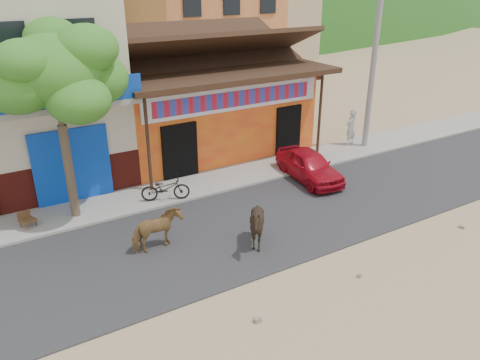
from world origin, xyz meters
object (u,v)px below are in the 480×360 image
(cow_tan, at_px, (157,230))
(pedestrian, at_px, (351,128))
(tree, at_px, (62,125))
(cow_dark, at_px, (257,226))
(scooter, at_px, (165,188))
(cafe_chair_right, at_px, (26,214))
(utility_pole, at_px, (374,55))
(red_car, at_px, (309,165))

(cow_tan, bearing_deg, pedestrian, -78.90)
(tree, height_order, cow_dark, tree)
(cow_tan, height_order, scooter, cow_tan)
(cow_dark, distance_m, pedestrian, 9.71)
(tree, relative_size, scooter, 3.66)
(cafe_chair_right, bearing_deg, cow_tan, -70.12)
(tree, distance_m, cafe_chair_right, 2.93)
(utility_pole, xyz_separation_m, pedestrian, (-0.51, 0.43, -3.20))
(cow_tan, relative_size, pedestrian, 0.89)
(tree, bearing_deg, cafe_chair_right, -178.41)
(pedestrian, distance_m, cafe_chair_right, 13.74)
(red_car, xyz_separation_m, pedestrian, (3.94, 2.02, 0.31))
(tree, bearing_deg, scooter, -8.72)
(cow_tan, distance_m, cafe_chair_right, 4.31)
(utility_pole, height_order, cow_dark, utility_pole)
(scooter, bearing_deg, cow_dark, -143.52)
(red_car, distance_m, cafe_chair_right, 9.87)
(cow_dark, height_order, pedestrian, pedestrian)
(utility_pole, height_order, red_car, utility_pole)
(pedestrian, bearing_deg, red_car, 15.27)
(utility_pole, height_order, scooter, utility_pole)
(cow_tan, relative_size, red_car, 0.43)
(scooter, relative_size, cafe_chair_right, 1.87)
(cow_tan, bearing_deg, tree, 18.24)
(pedestrian, bearing_deg, utility_pole, 127.74)
(scooter, bearing_deg, cafe_chair_right, 105.66)
(red_car, height_order, cafe_chair_right, red_car)
(tree, bearing_deg, cow_dark, -48.03)
(red_car, bearing_deg, utility_pole, 25.76)
(tree, height_order, red_car, tree)
(tree, xyz_separation_m, utility_pole, (12.80, 0.20, 1.00))
(red_car, bearing_deg, tree, 176.65)
(scooter, distance_m, cafe_chair_right, 4.37)
(utility_pole, xyz_separation_m, cow_tan, (-11.23, -3.34, -3.48))
(cow_tan, relative_size, cow_dark, 1.03)
(cow_tan, bearing_deg, utility_pole, -81.74)
(utility_pole, height_order, pedestrian, utility_pole)
(pedestrian, bearing_deg, cow_dark, 19.88)
(utility_pole, distance_m, red_car, 5.89)
(tree, distance_m, cow_tan, 4.30)
(cow_tan, relative_size, scooter, 0.87)
(tree, height_order, scooter, tree)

